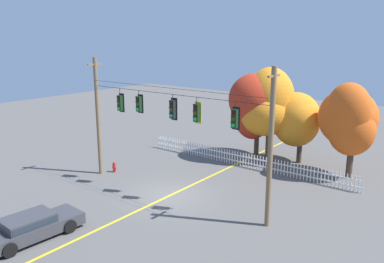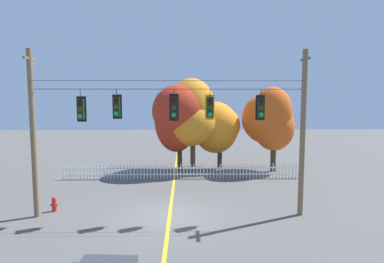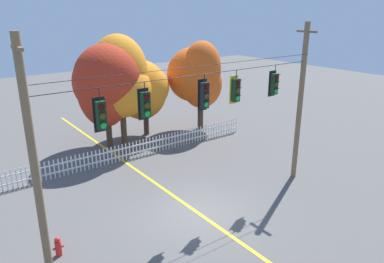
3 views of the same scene
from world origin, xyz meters
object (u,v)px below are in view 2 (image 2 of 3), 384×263
traffic_signal_westbound_side (174,107)px  fire_hydrant (54,204)px  traffic_signal_northbound_primary (117,107)px  traffic_signal_northbound_secondary (210,107)px  traffic_signal_southbound_primary (81,109)px  autumn_maple_near_fence (180,116)px  traffic_signal_eastbound_side (261,108)px  autumn_maple_mid (191,116)px  autumn_oak_far_east (217,127)px  autumn_maple_far_west (270,120)px

traffic_signal_westbound_side → fire_hydrant: size_ratio=1.97×
traffic_signal_northbound_primary → traffic_signal_northbound_secondary: size_ratio=0.96×
traffic_signal_southbound_primary → traffic_signal_westbound_side: same height
autumn_maple_near_fence → fire_hydrant: (-6.06, -8.79, -3.79)m
traffic_signal_northbound_primary → traffic_signal_westbound_side: 2.61m
traffic_signal_southbound_primary → traffic_signal_northbound_primary: 1.63m
traffic_signal_westbound_side → traffic_signal_northbound_primary: bearing=-180.0°
traffic_signal_eastbound_side → autumn_maple_mid: 10.01m
autumn_maple_mid → autumn_oak_far_east: (2.01, 0.78, -0.89)m
autumn_maple_mid → fire_hydrant: size_ratio=9.37×
traffic_signal_westbound_side → traffic_signal_northbound_secondary: 1.65m
traffic_signal_northbound_secondary → autumn_oak_far_east: 10.50m
fire_hydrant → traffic_signal_eastbound_side: bearing=-4.1°
traffic_signal_westbound_side → autumn_maple_near_fence: size_ratio=0.23×
traffic_signal_southbound_primary → traffic_signal_northbound_secondary: same height
traffic_signal_eastbound_side → autumn_maple_mid: size_ratio=0.21×
fire_hydrant → autumn_oak_far_east: bearing=47.1°
autumn_maple_near_fence → traffic_signal_southbound_primary: bearing=-114.7°
traffic_signal_northbound_secondary → traffic_signal_northbound_primary: bearing=-180.0°
traffic_signal_eastbound_side → autumn_maple_near_fence: bearing=112.1°
autumn_maple_far_west → traffic_signal_westbound_side: bearing=-126.1°
traffic_signal_northbound_secondary → autumn_maple_far_west: (5.12, 9.29, -1.25)m
traffic_signal_eastbound_side → autumn_maple_mid: autumn_maple_mid is taller
autumn_maple_mid → autumn_oak_far_east: size_ratio=1.34×
autumn_maple_near_fence → fire_hydrant: autumn_maple_near_fence is taller
traffic_signal_northbound_primary → traffic_signal_northbound_secondary: 4.26m
traffic_signal_eastbound_side → autumn_oak_far_east: traffic_signal_eastbound_side is taller
traffic_signal_westbound_side → autumn_maple_near_fence: bearing=89.2°
traffic_signal_northbound_secondary → autumn_oak_far_east: bearing=82.8°
autumn_oak_far_east → autumn_maple_mid: bearing=-158.9°
traffic_signal_southbound_primary → traffic_signal_northbound_secondary: bearing=0.0°
traffic_signal_northbound_secondary → autumn_maple_mid: bearing=94.3°
fire_hydrant → autumn_maple_mid: bearing=51.9°
autumn_oak_far_east → traffic_signal_southbound_primary: bearing=-125.0°
traffic_signal_southbound_primary → autumn_maple_mid: autumn_maple_mid is taller
traffic_signal_southbound_primary → fire_hydrant: bearing=156.9°
autumn_maple_near_fence → autumn_maple_far_west: autumn_maple_near_fence is taller
traffic_signal_northbound_primary → traffic_signal_eastbound_side: same height
traffic_signal_northbound_secondary → fire_hydrant: (-7.58, 0.72, -4.76)m
autumn_maple_near_fence → autumn_maple_far_west: (6.64, -0.22, -0.28)m
traffic_signal_southbound_primary → fire_hydrant: traffic_signal_southbound_primary is taller
traffic_signal_westbound_side → autumn_oak_far_east: size_ratio=0.28×
autumn_maple_mid → traffic_signal_eastbound_side: bearing=-72.1°
autumn_oak_far_east → autumn_maple_far_west: 4.00m
traffic_signal_eastbound_side → traffic_signal_southbound_primary: bearing=180.0°
traffic_signal_northbound_primary → autumn_maple_mid: autumn_maple_mid is taller
fire_hydrant → autumn_maple_far_west: bearing=34.0°
autumn_maple_mid → autumn_oak_far_east: 2.33m
traffic_signal_northbound_secondary → traffic_signal_westbound_side: bearing=180.0°
autumn_maple_near_fence → autumn_maple_mid: size_ratio=0.93×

